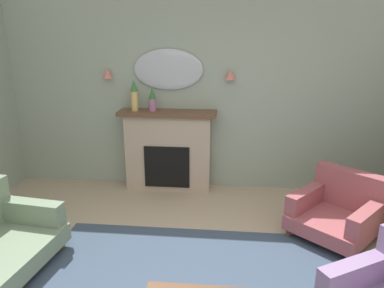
% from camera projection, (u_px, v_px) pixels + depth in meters
% --- Properties ---
extents(wall_back, '(6.94, 0.10, 2.97)m').
position_uv_depth(wall_back, '(216.00, 86.00, 5.03)').
color(wall_back, '#93A393').
rests_on(wall_back, ground).
extents(fireplace, '(1.36, 0.36, 1.16)m').
position_uv_depth(fireplace, '(168.00, 151.00, 5.15)').
color(fireplace, tan).
rests_on(fireplace, ground).
extents(mantel_vase_right, '(0.10, 0.10, 0.43)m').
position_uv_depth(mantel_vase_right, '(134.00, 95.00, 4.93)').
color(mantel_vase_right, tan).
rests_on(mantel_vase_right, fireplace).
extents(mantel_vase_left, '(0.11, 0.11, 0.33)m').
position_uv_depth(mantel_vase_left, '(152.00, 100.00, 4.93)').
color(mantel_vase_left, '#9E6084').
rests_on(mantel_vase_left, fireplace).
extents(wall_mirror, '(0.96, 0.06, 0.56)m').
position_uv_depth(wall_mirror, '(168.00, 70.00, 4.95)').
color(wall_mirror, '#B2BCC6').
extents(wall_sconce_left, '(0.14, 0.14, 0.14)m').
position_uv_depth(wall_sconce_left, '(107.00, 73.00, 5.00)').
color(wall_sconce_left, '#D17066').
extents(wall_sconce_right, '(0.14, 0.14, 0.14)m').
position_uv_depth(wall_sconce_right, '(230.00, 74.00, 4.84)').
color(wall_sconce_right, '#D17066').
extents(armchair_near_fireplace, '(1.14, 1.14, 0.71)m').
position_uv_depth(armchair_near_fireplace, '(339.00, 210.00, 4.01)').
color(armchair_near_fireplace, '#934C51').
rests_on(armchair_near_fireplace, ground).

